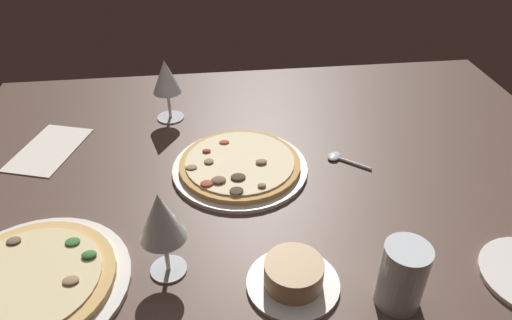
# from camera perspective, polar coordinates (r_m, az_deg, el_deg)

# --- Properties ---
(dining_table) EXTENTS (1.50, 1.10, 0.04)m
(dining_table) POSITION_cam_1_polar(r_m,az_deg,el_deg) (1.07, 1.94, -2.30)
(dining_table) COLOR brown
(dining_table) RESTS_ON ground
(pizza_main) EXTENTS (0.30, 0.30, 0.03)m
(pizza_main) POSITION_cam_1_polar(r_m,az_deg,el_deg) (1.05, -1.99, -0.71)
(pizza_main) COLOR silver
(pizza_main) RESTS_ON dining_table
(pizza_side) EXTENTS (0.33, 0.33, 0.03)m
(pizza_side) POSITION_cam_1_polar(r_m,az_deg,el_deg) (0.89, -25.76, -13.34)
(pizza_side) COLOR silver
(pizza_side) RESTS_ON dining_table
(ramekin_on_saucer) EXTENTS (0.16, 0.16, 0.05)m
(ramekin_on_saucer) POSITION_cam_1_polar(r_m,az_deg,el_deg) (0.81, 4.59, -13.96)
(ramekin_on_saucer) COLOR silver
(ramekin_on_saucer) RESTS_ON dining_table
(wine_glass_far) EXTENTS (0.08, 0.08, 0.17)m
(wine_glass_far) POSITION_cam_1_polar(r_m,az_deg,el_deg) (0.77, -11.52, -7.00)
(wine_glass_far) COLOR silver
(wine_glass_far) RESTS_ON dining_table
(wine_glass_near) EXTENTS (0.07, 0.07, 0.16)m
(wine_glass_near) POSITION_cam_1_polar(r_m,az_deg,el_deg) (1.23, -10.90, 9.70)
(wine_glass_near) COLOR silver
(wine_glass_near) RESTS_ON dining_table
(water_glass) EXTENTS (0.07, 0.07, 0.12)m
(water_glass) POSITION_cam_1_polar(r_m,az_deg,el_deg) (0.79, 17.29, -13.72)
(water_glass) COLOR silver
(water_glass) RESTS_ON dining_table
(paper_menu) EXTENTS (0.18, 0.24, 0.00)m
(paper_menu) POSITION_cam_1_polar(r_m,az_deg,el_deg) (1.23, -23.90, 1.19)
(paper_menu) COLOR silver
(paper_menu) RESTS_ON dining_table
(spoon) EXTENTS (0.10, 0.09, 0.01)m
(spoon) POSITION_cam_1_polar(r_m,az_deg,el_deg) (1.11, 10.14, 0.22)
(spoon) COLOR silver
(spoon) RESTS_ON dining_table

